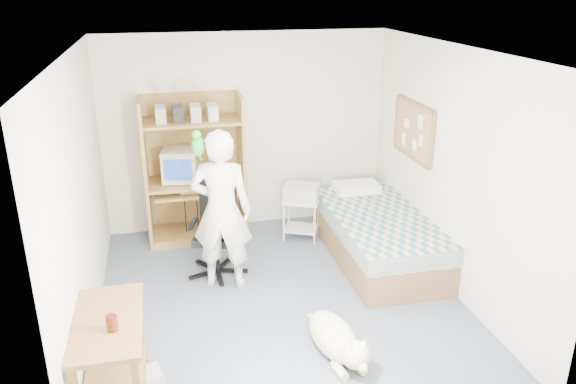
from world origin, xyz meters
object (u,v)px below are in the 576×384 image
object	(u,v)px
office_chair	(217,241)
person	(222,210)
side_desk	(111,349)
bed	(378,236)
printer_cart	(301,212)
computer_hutch	(195,175)
dog	(337,339)

from	to	relation	value
office_chair	person	distance (m)	0.58
side_desk	person	xyz separation A→B (m)	(1.03, 1.63, 0.37)
bed	printer_cart	bearing A→B (deg)	134.47
bed	side_desk	xyz separation A→B (m)	(-2.85, -1.82, 0.21)
bed	computer_hutch	bearing A→B (deg)	150.71
bed	printer_cart	world-z (taller)	bed
computer_hutch	printer_cart	world-z (taller)	computer_hutch
computer_hutch	dog	xyz separation A→B (m)	(0.98, -2.76, -0.65)
office_chair	side_desk	bearing A→B (deg)	-101.18
side_desk	printer_cart	bearing A→B (deg)	50.38
computer_hutch	side_desk	distance (m)	3.08
person	dog	bearing A→B (deg)	135.02
office_chair	dog	world-z (taller)	office_chair
printer_cart	computer_hutch	bearing A→B (deg)	-171.63
dog	printer_cart	distance (m)	2.41
computer_hutch	office_chair	xyz separation A→B (m)	(0.15, -1.01, -0.45)
computer_hutch	office_chair	bearing A→B (deg)	-81.66
side_desk	computer_hutch	bearing A→B (deg)	73.86
bed	person	bearing A→B (deg)	-174.02
computer_hutch	bed	size ratio (longest dim) A/B	0.89
computer_hutch	side_desk	size ratio (longest dim) A/B	1.80
side_desk	printer_cart	size ratio (longest dim) A/B	1.82
office_chair	printer_cart	world-z (taller)	office_chair
bed	person	distance (m)	1.91
computer_hutch	printer_cart	distance (m)	1.41
person	dog	distance (m)	1.79
computer_hutch	side_desk	xyz separation A→B (m)	(-0.85, -2.94, -0.33)
bed	office_chair	xyz separation A→B (m)	(-1.85, 0.11, 0.08)
office_chair	printer_cart	distance (m)	1.29
dog	printer_cart	bearing A→B (deg)	73.19
side_desk	dog	xyz separation A→B (m)	(1.83, 0.18, -0.32)
bed	office_chair	size ratio (longest dim) A/B	1.95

